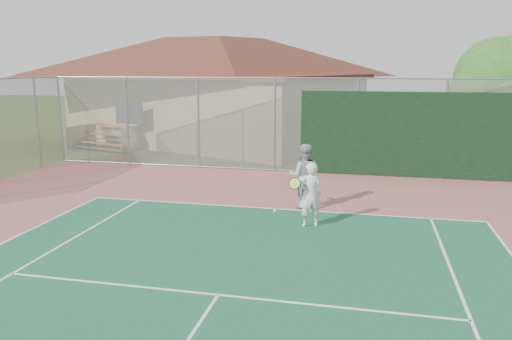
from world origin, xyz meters
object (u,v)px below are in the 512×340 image
at_px(clubhouse, 216,79).
at_px(tree, 499,82).
at_px(player_white_front, 310,195).
at_px(bleachers, 107,137).
at_px(player_grey_back, 304,177).

distance_m(clubhouse, tree, 13.90).
relative_size(clubhouse, player_white_front, 10.74).
bearing_deg(bleachers, player_white_front, -23.98).
bearing_deg(tree, player_grey_back, -133.40).
bearing_deg(player_grey_back, bleachers, -42.73).
height_order(clubhouse, player_grey_back, clubhouse).
height_order(player_white_front, player_grey_back, player_grey_back).
xyz_separation_m(tree, player_white_front, (-5.97, -8.36, -2.52)).
bearing_deg(player_grey_back, tree, -138.56).
height_order(tree, player_white_front, tree).
relative_size(bleachers, player_grey_back, 1.92).
bearing_deg(player_white_front, tree, -147.08).
distance_m(player_white_front, player_grey_back, 1.71).
xyz_separation_m(player_white_front, player_grey_back, (-0.36, 1.67, 0.09)).
relative_size(clubhouse, player_grey_back, 9.63).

